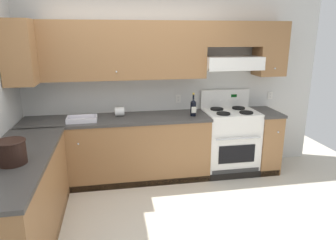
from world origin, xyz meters
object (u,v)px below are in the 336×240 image
stove (229,141)px  bowl (82,120)px  wine_bottle (193,107)px  paper_towel_roll (120,111)px  bucket (11,152)px

stove → bowl: size_ratio=3.13×
wine_bottle → bowl: bearing=-179.5°
stove → paper_towel_roll: size_ratio=9.05×
bowl → paper_towel_roll: size_ratio=2.90×
bowl → paper_towel_roll: 0.53m
stove → bucket: 2.98m
bucket → paper_towel_roll: (0.97, 1.50, -0.05)m
bucket → paper_towel_roll: 1.79m
wine_bottle → paper_towel_roll: (-1.01, 0.18, -0.06)m
wine_bottle → stove: bearing=7.8°
bowl → stove: bearing=2.6°
stove → paper_towel_roll: (-1.60, 0.10, 0.49)m
stove → bowl: stove is taller
bucket → stove: bearing=28.5°
bowl → paper_towel_roll: bearing=21.3°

